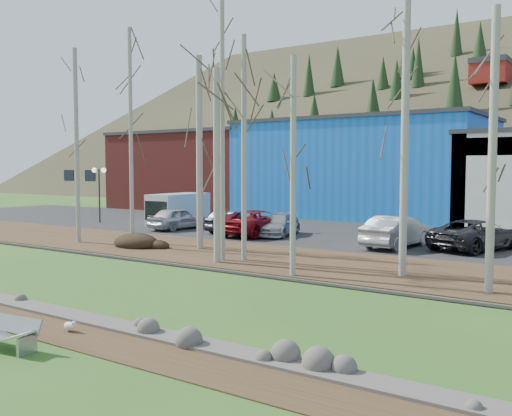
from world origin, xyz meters
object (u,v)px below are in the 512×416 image
Objects in this scene: car_5 at (477,235)px; bench_damaged at (7,333)px; car_0 at (178,218)px; van_grey at (177,209)px; car_4 at (397,232)px; seagull at (70,326)px; car_1 at (228,221)px; street_lamp at (99,180)px; car_2 at (258,223)px; car_3 at (278,225)px.

bench_damaged is at bearing 96.70° from car_5.
car_5 is (18.61, 1.20, 0.02)m from car_0.
car_4 is at bearing -12.71° from van_grey.
car_1 is at bearing 111.26° from seagull.
car_4 is (22.97, -0.43, -2.39)m from street_lamp.
car_2 is 1.07× the size of van_grey.
car_1 is at bearing 1.99° from car_4.
van_grey is (-9.75, 1.86, 0.45)m from car_3.
street_lamp reaches higher than seagull.
street_lamp is at bearing 22.27° from car_5.
car_2 is at bearing 24.93° from car_5.
van_grey is at bearing 16.55° from car_5.
street_lamp is at bearing -8.62° from car_1.
car_1 is at bearing 105.91° from bench_damaged.
car_0 is at bearing -50.93° from van_grey.
seagull is at bearing -85.71° from car_3.
van_grey is (-17.41, 2.72, 0.29)m from car_4.
car_0 is 3.54m from van_grey.
car_3 is 11.27m from car_5.
car_4 reaches higher than car_1.
bench_damaged is 0.45× the size of car_1.
car_5 is at bearing -10.43° from car_3.
car_4 reaches higher than car_2.
car_1 is 15.03m from car_5.
van_grey reaches higher than car_4.
street_lamp is 0.84× the size of car_4.
car_3 is at bearing 8.33° from street_lamp.
car_0 is at bearing 120.12° from seagull.
car_5 is (3.60, 1.34, -0.05)m from car_4.
street_lamp reaches higher than car_4.
car_1 reaches higher than bench_damaged.
car_2 is (-7.08, 20.79, 0.52)m from bench_damaged.
van_grey is (5.56, 2.29, -2.09)m from street_lamp.
street_lamp is (-21.36, 19.20, 3.15)m from seagull.
street_lamp is 0.74× the size of car_2.
car_3 is (7.35, 0.72, -0.09)m from car_0.
car_0 is 0.79× the size of car_5.
car_1 is at bearing -163.14° from car_0.
car_1 is 6.25m from van_grey.
street_lamp is at bearing 1.91° from car_0.
car_1 is 3.77m from car_3.
car_4 is 3.84m from car_5.
street_lamp is (-21.29, 20.88, 2.94)m from bench_damaged.
bench_damaged is 1.69m from seagull.
van_grey reaches higher than car_2.
street_lamp is at bearing 132.83° from seagull.
car_5 is at bearing 70.28° from seagull.
car_1 is at bearing -11.24° from car_2.
car_0 is 7.39m from car_3.
bench_damaged is at bearing 103.25° from car_1.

